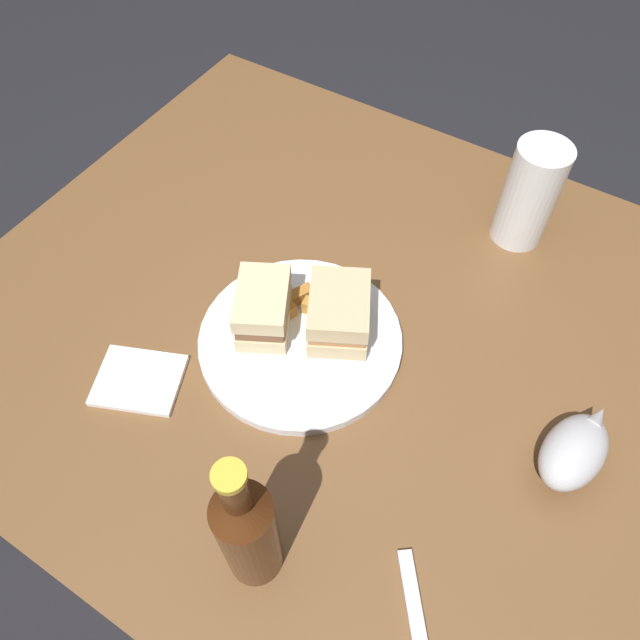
# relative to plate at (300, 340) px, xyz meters

# --- Properties ---
(ground_plane) EXTENTS (6.00, 6.00, 0.00)m
(ground_plane) POSITION_rel_plate_xyz_m (-0.03, -0.06, -0.74)
(ground_plane) COLOR black
(dining_table) EXTENTS (1.06, 0.91, 0.74)m
(dining_table) POSITION_rel_plate_xyz_m (-0.03, -0.06, -0.38)
(dining_table) COLOR brown
(dining_table) RESTS_ON ground
(plate) EXTENTS (0.28, 0.28, 0.02)m
(plate) POSITION_rel_plate_xyz_m (0.00, 0.00, 0.00)
(plate) COLOR white
(plate) RESTS_ON dining_table
(sandwich_half_left) EXTENTS (0.12, 0.13, 0.07)m
(sandwich_half_left) POSITION_rel_plate_xyz_m (-0.04, -0.04, 0.04)
(sandwich_half_left) COLOR #CCB284
(sandwich_half_left) RESTS_ON plate
(sandwich_half_right) EXTENTS (0.11, 0.12, 0.07)m
(sandwich_half_right) POSITION_rel_plate_xyz_m (0.05, 0.01, 0.04)
(sandwich_half_right) COLOR beige
(sandwich_half_right) RESTS_ON plate
(potato_wedge_front) EXTENTS (0.05, 0.04, 0.02)m
(potato_wedge_front) POSITION_rel_plate_xyz_m (-0.01, -0.06, 0.02)
(potato_wedge_front) COLOR gold
(potato_wedge_front) RESTS_ON plate
(potato_wedge_middle) EXTENTS (0.04, 0.03, 0.02)m
(potato_wedge_middle) POSITION_rel_plate_xyz_m (0.09, -0.03, 0.02)
(potato_wedge_middle) COLOR gold
(potato_wedge_middle) RESTS_ON plate
(potato_wedge_back) EXTENTS (0.03, 0.04, 0.02)m
(potato_wedge_back) POSITION_rel_plate_xyz_m (0.04, -0.01, 0.02)
(potato_wedge_back) COLOR #AD702D
(potato_wedge_back) RESTS_ON plate
(potato_wedge_left_edge) EXTENTS (0.03, 0.04, 0.02)m
(potato_wedge_left_edge) POSITION_rel_plate_xyz_m (0.04, -0.05, 0.02)
(potato_wedge_left_edge) COLOR #AD702D
(potato_wedge_left_edge) RESTS_ON plate
(potato_wedge_right_edge) EXTENTS (0.06, 0.02, 0.02)m
(potato_wedge_right_edge) POSITION_rel_plate_xyz_m (-0.01, -0.05, 0.02)
(potato_wedge_right_edge) COLOR #B77F33
(potato_wedge_right_edge) RESTS_ON plate
(pint_glass) EXTENTS (0.08, 0.08, 0.17)m
(pint_glass) POSITION_rel_plate_xyz_m (-0.18, -0.35, 0.06)
(pint_glass) COLOR white
(pint_glass) RESTS_ON dining_table
(gravy_boat) EXTENTS (0.08, 0.13, 0.07)m
(gravy_boat) POSITION_rel_plate_xyz_m (-0.36, -0.02, 0.03)
(gravy_boat) COLOR #B7B7BC
(gravy_boat) RESTS_ON dining_table
(cider_bottle) EXTENTS (0.06, 0.06, 0.25)m
(cider_bottle) POSITION_rel_plate_xyz_m (-0.11, 0.26, 0.09)
(cider_bottle) COLOR #47230F
(cider_bottle) RESTS_ON dining_table
(napkin) EXTENTS (0.14, 0.13, 0.01)m
(napkin) POSITION_rel_plate_xyz_m (0.15, 0.16, -0.00)
(napkin) COLOR white
(napkin) RESTS_ON dining_table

